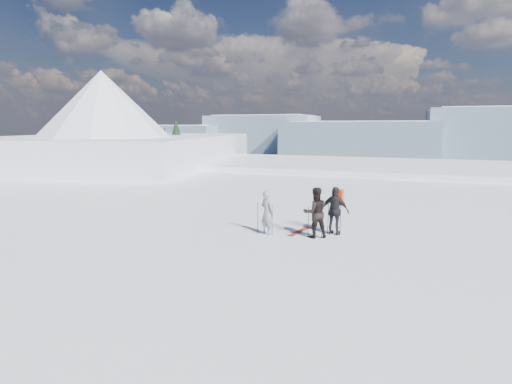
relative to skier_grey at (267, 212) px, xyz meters
The scene contains 9 objects.
lake_basin 27.52m from the skier_grey, 86.04° to the left, with size 820.00×820.00×71.62m.
far_mountain_range 452.41m from the skier_grey, 86.02° to the left, with size 770.00×110.00×53.00m.
near_ridge 36.00m from the skier_grey, 133.79° to the left, with size 31.37×35.68×25.62m.
skier_grey is the anchor object (origin of this frame).
skier_dark 1.85m from the skier_grey, ahead, with size 0.93×0.72×1.91m, color black.
skier_pack 2.62m from the skier_grey, 18.86° to the left, with size 1.10×0.46×1.87m, color black.
backpack 3.05m from the skier_grey, 23.33° to the left, with size 0.40×0.22×0.59m, color red.
ski_poles 1.47m from the skier_grey, 10.80° to the left, with size 3.06×0.97×1.27m.
skis_loose 1.62m from the skier_grey, 35.49° to the left, with size 0.62×1.68×0.03m.
Camera 1 is at (2.85, -10.77, 4.18)m, focal length 28.00 mm.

